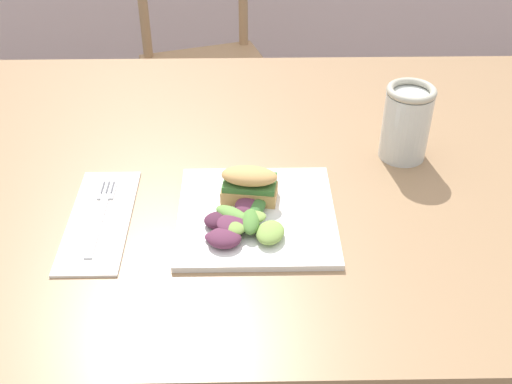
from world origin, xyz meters
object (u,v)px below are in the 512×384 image
Objects in this scene: dining_table at (230,220)px; sandwich_half_front at (249,184)px; plate_lunch at (256,215)px; fork_on_napkin at (101,211)px; chair_wooden_far at (207,67)px; mason_jar_iced_tea at (406,126)px.

sandwich_half_front is at bearing -70.49° from dining_table.
plate_lunch is 1.31× the size of fork_on_napkin.
chair_wooden_far is (-0.10, 1.02, -0.18)m from dining_table.
fork_on_napkin reaches higher than dining_table.
dining_table is 5.69× the size of plate_lunch.
plate_lunch is (0.14, -1.16, 0.30)m from chair_wooden_far.
plate_lunch is 0.32m from mason_jar_iced_tea.
dining_table is 0.19m from sandwich_half_front.
sandwich_half_front is 0.30m from mason_jar_iced_tea.
sandwich_half_front is 0.51× the size of fork_on_napkin.
dining_table is 0.19m from plate_lunch.
mason_jar_iced_tea is (0.40, -0.99, 0.35)m from chair_wooden_far.
plate_lunch is at bearing -74.56° from sandwich_half_front.
mason_jar_iced_tea is (0.31, 0.03, 0.18)m from dining_table.
chair_wooden_far is 1.19m from fork_on_napkin.
plate_lunch reaches higher than fork_on_napkin.
sandwich_half_front reaches higher than plate_lunch.
fork_on_napkin is at bearing -162.64° from mason_jar_iced_tea.
fork_on_napkin is 1.38× the size of mason_jar_iced_tea.
sandwich_half_front reaches higher than dining_table.
sandwich_half_front is (0.13, -1.12, 0.33)m from chair_wooden_far.
dining_table is 0.36m from mason_jar_iced_tea.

